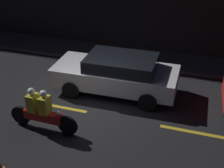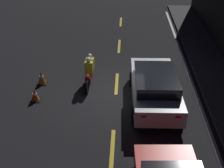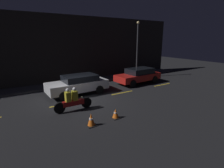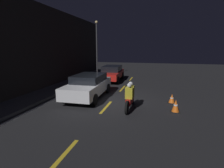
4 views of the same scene
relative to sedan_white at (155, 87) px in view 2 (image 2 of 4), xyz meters
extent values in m
plane|color=black|center=(-0.55, -1.61, -0.77)|extent=(56.00, 56.00, 0.00)
cube|color=gold|center=(-10.55, -1.61, -0.77)|extent=(2.00, 0.14, 0.01)
cube|color=gold|center=(-6.05, -1.61, -0.77)|extent=(2.00, 0.14, 0.01)
cube|color=gold|center=(-1.55, -1.61, -0.77)|extent=(2.00, 0.14, 0.01)
cube|color=gold|center=(2.95, -1.61, -0.77)|extent=(2.00, 0.14, 0.01)
cube|color=silver|center=(-0.55, 1.92, -0.77)|extent=(25.20, 0.14, 0.01)
cube|color=silver|center=(-0.05, 0.00, -0.12)|extent=(4.52, 1.93, 0.67)
cube|color=black|center=(0.17, 0.00, 0.44)|extent=(2.50, 1.70, 0.45)
cube|color=red|center=(2.17, -0.55, 0.05)|extent=(0.06, 0.20, 0.10)
cube|color=red|center=(2.14, 0.64, 0.05)|extent=(0.06, 0.20, 0.10)
cylinder|color=black|center=(-1.42, -0.93, -0.45)|extent=(0.64, 0.19, 0.64)
cylinder|color=black|center=(-1.46, 0.86, -0.45)|extent=(0.64, 0.19, 0.64)
cylinder|color=black|center=(1.35, -0.87, -0.45)|extent=(0.64, 0.19, 0.64)
cylinder|color=black|center=(1.31, 0.92, -0.45)|extent=(0.64, 0.19, 0.64)
cylinder|color=black|center=(-0.64, -2.87, -0.45)|extent=(0.65, 0.09, 0.64)
cylinder|color=black|center=(-2.26, -2.84, -0.45)|extent=(0.65, 0.11, 0.64)
cube|color=maroon|center=(-1.45, -2.86, -0.30)|extent=(1.24, 0.27, 0.30)
sphere|color=#F2EABF|center=(-0.93, -2.87, -0.07)|extent=(0.14, 0.14, 0.14)
cube|color=gold|center=(-1.35, -2.86, 0.12)|extent=(0.29, 0.37, 0.55)
sphere|color=silver|center=(-1.35, -2.86, 0.51)|extent=(0.22, 0.22, 0.22)
cube|color=gold|center=(-1.75, -2.85, 0.12)|extent=(0.29, 0.37, 0.55)
sphere|color=silver|center=(-1.75, -2.85, 0.51)|extent=(0.22, 0.22, 0.22)
cube|color=black|center=(-1.40, -5.08, -0.76)|extent=(0.46, 0.46, 0.03)
cone|color=orange|center=(-1.40, -5.08, -0.45)|extent=(0.35, 0.35, 0.60)
cylinder|color=white|center=(-1.40, -5.08, -0.42)|extent=(0.19, 0.19, 0.07)
cube|color=black|center=(0.05, -5.01, -0.76)|extent=(0.44, 0.44, 0.03)
cone|color=orange|center=(0.05, -5.01, -0.50)|extent=(0.34, 0.34, 0.50)
cylinder|color=white|center=(0.05, -5.01, -0.47)|extent=(0.19, 0.19, 0.06)
camera|label=1|loc=(2.94, -9.61, 5.17)|focal=50.00mm
camera|label=2|loc=(11.09, -1.25, 6.37)|focal=50.00mm
camera|label=3|loc=(-4.70, -12.08, 3.31)|focal=28.00mm
camera|label=4|loc=(-9.99, -4.12, 2.28)|focal=28.00mm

